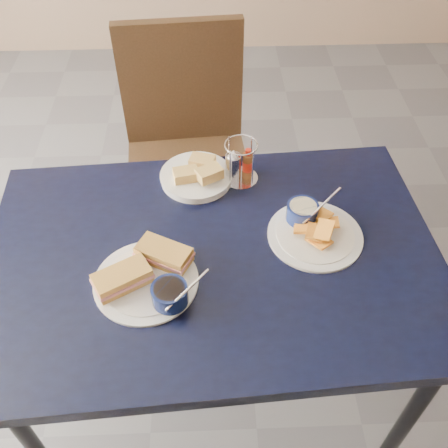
{
  "coord_description": "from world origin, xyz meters",
  "views": [
    {
      "loc": [
        -0.14,
        -0.99,
        1.78
      ],
      "look_at": [
        -0.11,
        -0.09,
        0.82
      ],
      "focal_mm": 40.0,
      "sensor_mm": 36.0,
      "label": 1
    }
  ],
  "objects_px": {
    "sandwich_plate": "(149,276)",
    "plantain_plate": "(311,226)",
    "chair_far": "(188,138)",
    "condiment_caddy": "(239,165)",
    "bread_basket": "(197,175)",
    "dining_table": "(214,268)"
  },
  "relations": [
    {
      "from": "sandwich_plate",
      "to": "plantain_plate",
      "type": "height_order",
      "value": "same"
    },
    {
      "from": "chair_far",
      "to": "plantain_plate",
      "type": "xyz_separation_m",
      "value": [
        0.36,
        -0.68,
        0.19
      ]
    },
    {
      "from": "sandwich_plate",
      "to": "condiment_caddy",
      "type": "xyz_separation_m",
      "value": [
        0.25,
        0.39,
        0.03
      ]
    },
    {
      "from": "bread_basket",
      "to": "condiment_caddy",
      "type": "xyz_separation_m",
      "value": [
        0.13,
        0.0,
        0.04
      ]
    },
    {
      "from": "condiment_caddy",
      "to": "bread_basket",
      "type": "bearing_deg",
      "value": -178.52
    },
    {
      "from": "dining_table",
      "to": "chair_far",
      "type": "bearing_deg",
      "value": 96.61
    },
    {
      "from": "chair_far",
      "to": "bread_basket",
      "type": "distance_m",
      "value": 0.5
    },
    {
      "from": "chair_far",
      "to": "sandwich_plate",
      "type": "xyz_separation_m",
      "value": [
        -0.08,
        -0.84,
        0.2
      ]
    },
    {
      "from": "chair_far",
      "to": "sandwich_plate",
      "type": "distance_m",
      "value": 0.87
    },
    {
      "from": "dining_table",
      "to": "sandwich_plate",
      "type": "bearing_deg",
      "value": -150.75
    },
    {
      "from": "chair_far",
      "to": "bread_basket",
      "type": "relative_size",
      "value": 4.58
    },
    {
      "from": "dining_table",
      "to": "condiment_caddy",
      "type": "xyz_separation_m",
      "value": [
        0.09,
        0.3,
        0.12
      ]
    },
    {
      "from": "bread_basket",
      "to": "sandwich_plate",
      "type": "bearing_deg",
      "value": -107.3
    },
    {
      "from": "chair_far",
      "to": "bread_basket",
      "type": "xyz_separation_m",
      "value": [
        0.04,
        -0.45,
        0.2
      ]
    },
    {
      "from": "dining_table",
      "to": "condiment_caddy",
      "type": "distance_m",
      "value": 0.33
    },
    {
      "from": "dining_table",
      "to": "chair_far",
      "type": "height_order",
      "value": "chair_far"
    },
    {
      "from": "sandwich_plate",
      "to": "chair_far",
      "type": "bearing_deg",
      "value": 84.8
    },
    {
      "from": "dining_table",
      "to": "plantain_plate",
      "type": "distance_m",
      "value": 0.29
    },
    {
      "from": "dining_table",
      "to": "bread_basket",
      "type": "xyz_separation_m",
      "value": [
        -0.04,
        0.3,
        0.09
      ]
    },
    {
      "from": "bread_basket",
      "to": "condiment_caddy",
      "type": "height_order",
      "value": "condiment_caddy"
    },
    {
      "from": "chair_far",
      "to": "sandwich_plate",
      "type": "relative_size",
      "value": 3.32
    },
    {
      "from": "chair_far",
      "to": "bread_basket",
      "type": "height_order",
      "value": "chair_far"
    }
  ]
}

